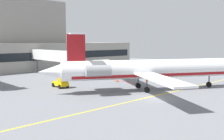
{
  "coord_description": "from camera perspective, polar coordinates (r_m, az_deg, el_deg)",
  "views": [
    {
      "loc": [
        -28.68,
        -22.04,
        8.03
      ],
      "look_at": [
        1.27,
        10.18,
        3.0
      ],
      "focal_mm": 41.72,
      "sensor_mm": 36.0,
      "label": 1
    }
  ],
  "objects": [
    {
      "name": "safety_cone_bravo",
      "position": [
        51.74,
        7.48,
        -2.18
      ],
      "size": [
        0.47,
        0.47,
        0.55
      ],
      "color": "orange",
      "rests_on": "ground"
    },
    {
      "name": "terminal_building",
      "position": [
        77.11,
        -16.35,
        5.31
      ],
      "size": [
        59.38,
        13.15,
        19.21
      ],
      "color": "gray",
      "rests_on": "ground"
    },
    {
      "name": "safety_cone_alpha",
      "position": [
        51.32,
        12.99,
        -2.37
      ],
      "size": [
        0.47,
        0.47,
        0.55
      ],
      "color": "orange",
      "rests_on": "ground"
    },
    {
      "name": "jet_bridge_west",
      "position": [
        60.27,
        -12.4,
        3.02
      ],
      "size": [
        2.4,
        18.95,
        5.88
      ],
      "color": "silver",
      "rests_on": "ground"
    },
    {
      "name": "pushback_tractor",
      "position": [
        61.56,
        -1.93,
        -0.18
      ],
      "size": [
        3.36,
        3.62,
        1.84
      ],
      "color": "#1E4CB2",
      "rests_on": "ground"
    },
    {
      "name": "ground",
      "position": [
        37.06,
        9.37,
        -6.16
      ],
      "size": [
        120.0,
        120.0,
        0.11
      ],
      "color": "slate"
    },
    {
      "name": "safety_cone_charlie",
      "position": [
        50.68,
        1.21,
        -2.31
      ],
      "size": [
        0.47,
        0.47,
        0.55
      ],
      "color": "orange",
      "rests_on": "ground"
    },
    {
      "name": "fuel_tank",
      "position": [
        72.8,
        -2.5,
        1.33
      ],
      "size": [
        7.18,
        2.73,
        2.61
      ],
      "color": "white",
      "rests_on": "ground"
    },
    {
      "name": "baggage_tug",
      "position": [
        45.15,
        -11.06,
        -2.6
      ],
      "size": [
        1.9,
        3.35,
        2.18
      ],
      "color": "#E5B20C",
      "rests_on": "ground"
    },
    {
      "name": "regional_jet",
      "position": [
        42.11,
        7.76,
        0.17
      ],
      "size": [
        31.57,
        26.56,
        9.09
      ],
      "color": "white",
      "rests_on": "ground"
    }
  ]
}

